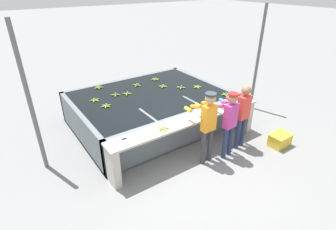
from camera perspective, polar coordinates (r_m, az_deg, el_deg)
The scene contains 23 objects.
ground_plane at distance 6.38m, azimuth 5.78°, elevation -8.95°, with size 80.00×80.00×0.00m, color gray.
wash_tank at distance 7.55m, azimuth -3.91°, elevation 1.32°, with size 4.12×3.15×0.92m.
work_ledge at distance 6.17m, azimuth 4.71°, elevation -3.15°, with size 4.12×0.45×0.92m.
worker_0 at distance 5.71m, azimuth 8.60°, elevation -1.37°, with size 0.41×0.72×1.72m.
worker_1 at distance 6.02m, azimuth 13.13°, elevation -0.90°, with size 0.45×0.73×1.63m.
worker_2 at distance 6.46m, azimuth 15.80°, elevation 0.77°, with size 0.44×0.72×1.64m.
banana_bunch_floating_0 at distance 7.19m, azimuth -15.66°, elevation 3.13°, with size 0.28×0.27×0.08m.
banana_bunch_floating_1 at distance 7.40m, azimuth -11.38°, elevation 4.34°, with size 0.27×0.27×0.08m.
banana_bunch_floating_2 at distance 7.43m, azimuth -8.89°, elevation 4.65°, with size 0.25×0.25×0.08m.
banana_bunch_floating_3 at distance 8.00m, azimuth -6.79°, elevation 6.48°, with size 0.25×0.25×0.08m.
banana_bunch_floating_4 at distance 8.44m, azimuth -2.79°, elevation 7.78°, with size 0.28×0.28×0.08m.
banana_bunch_floating_5 at distance 8.03m, azimuth -14.86°, elevation 5.83°, with size 0.27×0.28×0.08m.
banana_bunch_floating_6 at distance 7.85m, azimuth -1.13°, elevation 6.27°, with size 0.23×0.23×0.08m.
banana_bunch_floating_7 at distance 7.45m, azimuth 12.49°, elevation 4.38°, with size 0.28×0.27×0.08m.
banana_bunch_floating_8 at distance 6.79m, azimuth -13.32°, elevation 1.95°, with size 0.28×0.26×0.08m.
banana_bunch_floating_9 at distance 7.78m, azimuth 2.88°, elevation 6.03°, with size 0.23×0.23×0.08m.
banana_bunch_floating_10 at distance 7.86m, azimuth 6.42°, elevation 6.13°, with size 0.27×0.28×0.08m.
banana_bunch_ledge_0 at distance 5.60m, azimuth -1.02°, elevation -2.92°, with size 0.27×0.27×0.08m.
knife_0 at distance 7.02m, azimuth 15.67°, elevation 2.49°, with size 0.34×0.14×0.02m.
knife_1 at distance 5.37m, azimuth -8.81°, elevation -4.90°, with size 0.35×0.04×0.02m.
crate at distance 7.22m, azimuth 23.17°, elevation -4.99°, with size 0.55×0.39×0.32m.
support_post_left at distance 5.89m, azimuth -27.86°, elevation 2.48°, with size 0.09×0.09×3.20m.
support_post_right at distance 8.53m, azimuth 18.96°, elevation 11.26°, with size 0.09×0.09×3.20m.
Camera 1 is at (-3.43, -3.83, 3.77)m, focal length 28.00 mm.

